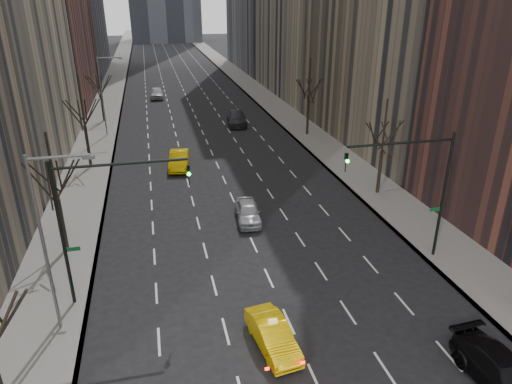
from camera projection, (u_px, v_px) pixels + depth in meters
sidewalk_left at (111, 95)px, 76.12m from camera, size 4.50×320.00×0.15m
sidewalk_right at (253, 89)px, 81.22m from camera, size 4.50×320.00×0.15m
tree_lw_b at (58, 199)px, 28.22m from camera, size 3.36×3.50×7.82m
tree_lw_c at (85, 127)px, 42.40m from camera, size 3.36×3.50×8.74m
tree_lw_d at (101, 95)px, 58.69m from camera, size 3.36×3.50×7.36m
tree_rw_b at (382, 151)px, 36.79m from camera, size 3.36×3.50×7.82m
tree_rw_c at (309, 101)px, 52.77m from camera, size 3.36×3.50×8.74m
traffic_mast_left at (94, 209)px, 22.75m from camera, size 6.69×0.39×8.00m
traffic_mast_right at (421, 178)px, 26.54m from camera, size 6.69×0.39×8.00m
streetlight_near at (49, 229)px, 20.55m from camera, size 2.83×0.22×9.00m
streetlight_far at (104, 88)px, 51.86m from camera, size 2.83×0.22×9.00m
taxi_sedan at (273, 335)px, 21.34m from camera, size 1.98×4.25×1.35m
silver_sedan_ahead at (248, 212)px, 33.39m from camera, size 2.11×4.38×1.44m
parked_suv_black at (504, 375)px, 19.00m from camera, size 2.37×5.28×1.50m
far_taxi at (179, 160)px, 43.71m from camera, size 2.36×5.12×1.63m
far_suv_grey at (236, 118)px, 58.46m from camera, size 3.01×6.03×1.68m
far_car_white at (157, 93)px, 73.58m from camera, size 2.19×5.12×1.72m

